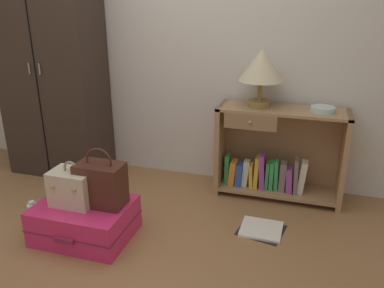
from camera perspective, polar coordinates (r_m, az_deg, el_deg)
name	(u,v)px	position (r m, az deg, el deg)	size (l,w,h in m)	color
ground_plane	(102,267)	(2.60, -12.90, -16.92)	(9.00, 9.00, 0.00)	olive
back_wall	(178,28)	(3.44, -2.04, 16.37)	(6.40, 0.10, 2.60)	beige
wardrobe	(52,64)	(3.71, -19.63, 10.82)	(0.86, 0.47, 1.99)	#33261E
bookshelf	(276,156)	(3.26, 12.03, -1.67)	(1.00, 0.35, 0.75)	#A37A51
table_lamp	(261,67)	(3.08, 10.00, 10.93)	(0.34, 0.34, 0.45)	olive
bowl	(323,109)	(3.10, 18.39, 4.79)	(0.18, 0.18, 0.04)	silver
suitcase_large	(85,220)	(2.83, -15.23, -10.59)	(0.63, 0.50, 0.25)	#DB2860
train_case	(73,187)	(2.74, -16.86, -6.03)	(0.28, 0.21, 0.31)	beige
handbag	(101,184)	(2.67, -13.05, -5.63)	(0.31, 0.19, 0.40)	#472319
bottle	(34,215)	(3.07, -21.94, -9.53)	(0.07, 0.07, 0.20)	white
open_book_on_floor	(261,229)	(2.90, 9.99, -12.07)	(0.35, 0.33, 0.02)	white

